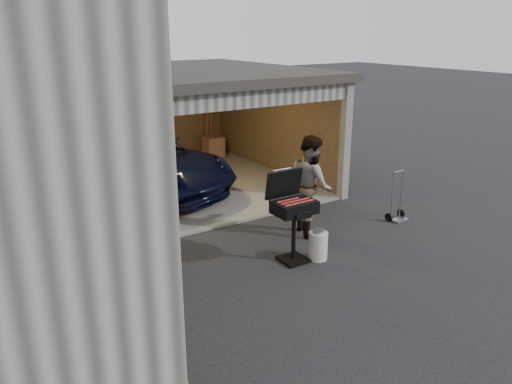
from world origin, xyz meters
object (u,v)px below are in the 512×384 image
at_px(hand_truck, 397,211).
at_px(bbq_grill, 293,210).
at_px(propane_tank, 318,246).
at_px(man, 311,185).
at_px(plywood_panel, 115,310).
at_px(minivan, 139,165).
at_px(woman, 104,243).

bearing_deg(hand_truck, bbq_grill, -177.33).
bearing_deg(propane_tank, man, 57.72).
bearing_deg(plywood_panel, minivan, 66.66).
distance_m(minivan, propane_tank, 5.38).
relative_size(woman, plywood_panel, 1.61).
bearing_deg(woman, minivan, 159.61).
height_order(woman, bbq_grill, woman).
height_order(bbq_grill, hand_truck, bbq_grill).
xyz_separation_m(minivan, woman, (-2.17, -4.35, 0.10)).
distance_m(man, plywood_panel, 4.68).
bearing_deg(propane_tank, minivan, 103.30).
relative_size(woman, bbq_grill, 1.03).
xyz_separation_m(man, bbq_grill, (-1.08, -0.86, -0.03)).
bearing_deg(minivan, plywood_panel, -131.35).
height_order(woman, hand_truck, woman).
height_order(minivan, hand_truck, minivan).
height_order(minivan, man, man).
bearing_deg(man, woman, 110.26).
bearing_deg(propane_tank, woman, 165.74).
xyz_separation_m(minivan, hand_truck, (3.82, -4.68, -0.50)).
bearing_deg(bbq_grill, hand_truck, 6.26).
relative_size(woman, hand_truck, 1.51).
bearing_deg(woman, plywood_panel, -6.10).
xyz_separation_m(man, plywood_panel, (-4.38, -1.58, -0.47)).
distance_m(woman, plywood_panel, 1.45).
relative_size(plywood_panel, hand_truck, 0.93).
xyz_separation_m(woman, plywood_panel, (-0.30, -1.38, -0.31)).
distance_m(woman, hand_truck, 6.03).
bearing_deg(hand_truck, plywood_panel, -174.09).
bearing_deg(man, propane_tank, 165.17).
relative_size(woman, propane_tank, 3.24).
distance_m(bbq_grill, plywood_panel, 3.41).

